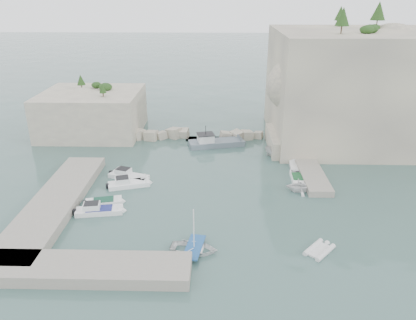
{
  "coord_description": "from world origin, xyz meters",
  "views": [
    {
      "loc": [
        1.18,
        -40.55,
        22.63
      ],
      "look_at": [
        0.0,
        6.0,
        3.0
      ],
      "focal_mm": 35.0,
      "sensor_mm": 36.0,
      "label": 1
    }
  ],
  "objects_px": {
    "motorboat_a": "(129,178)",
    "inflatable_dinghy": "(319,251)",
    "motorboat_b": "(129,186)",
    "motorboat_d": "(100,213)",
    "motorboat_c": "(104,204)",
    "tender_east_c": "(295,169)",
    "tender_east_a": "(299,191)",
    "tender_east_b": "(297,180)",
    "work_boat": "(216,146)",
    "tender_east_d": "(280,158)",
    "rowboat": "(194,251)"
  },
  "relations": [
    {
      "from": "motorboat_d",
      "to": "inflatable_dinghy",
      "type": "relative_size",
      "value": 1.65
    },
    {
      "from": "motorboat_b",
      "to": "motorboat_c",
      "type": "height_order",
      "value": "motorboat_b"
    },
    {
      "from": "motorboat_b",
      "to": "motorboat_d",
      "type": "height_order",
      "value": "same"
    },
    {
      "from": "motorboat_d",
      "to": "inflatable_dinghy",
      "type": "distance_m",
      "value": 23.41
    },
    {
      "from": "motorboat_d",
      "to": "motorboat_b",
      "type": "bearing_deg",
      "value": 65.4
    },
    {
      "from": "tender_east_b",
      "to": "tender_east_a",
      "type": "bearing_deg",
      "value": 175.94
    },
    {
      "from": "tender_east_b",
      "to": "tender_east_d",
      "type": "bearing_deg",
      "value": 11.05
    },
    {
      "from": "tender_east_d",
      "to": "work_boat",
      "type": "height_order",
      "value": "work_boat"
    },
    {
      "from": "motorboat_a",
      "to": "work_boat",
      "type": "relative_size",
      "value": 0.62
    },
    {
      "from": "motorboat_a",
      "to": "rowboat",
      "type": "relative_size",
      "value": 1.3
    },
    {
      "from": "motorboat_a",
      "to": "tender_east_a",
      "type": "bearing_deg",
      "value": 11.25
    },
    {
      "from": "motorboat_c",
      "to": "tender_east_a",
      "type": "bearing_deg",
      "value": -4.33
    },
    {
      "from": "motorboat_b",
      "to": "tender_east_c",
      "type": "bearing_deg",
      "value": -2.43
    },
    {
      "from": "work_boat",
      "to": "motorboat_b",
      "type": "bearing_deg",
      "value": -140.18
    },
    {
      "from": "motorboat_a",
      "to": "tender_east_c",
      "type": "bearing_deg",
      "value": 28.33
    },
    {
      "from": "motorboat_d",
      "to": "tender_east_c",
      "type": "height_order",
      "value": "motorboat_d"
    },
    {
      "from": "motorboat_a",
      "to": "inflatable_dinghy",
      "type": "relative_size",
      "value": 1.72
    },
    {
      "from": "motorboat_b",
      "to": "motorboat_a",
      "type": "relative_size",
      "value": 0.96
    },
    {
      "from": "inflatable_dinghy",
      "to": "motorboat_c",
      "type": "bearing_deg",
      "value": 110.82
    },
    {
      "from": "motorboat_a",
      "to": "motorboat_b",
      "type": "bearing_deg",
      "value": -58.73
    },
    {
      "from": "motorboat_d",
      "to": "work_boat",
      "type": "relative_size",
      "value": 0.59
    },
    {
      "from": "rowboat",
      "to": "motorboat_b",
      "type": "bearing_deg",
      "value": 42.9
    },
    {
      "from": "motorboat_d",
      "to": "tender_east_a",
      "type": "relative_size",
      "value": 1.65
    },
    {
      "from": "motorboat_a",
      "to": "tender_east_d",
      "type": "xyz_separation_m",
      "value": [
        20.58,
        7.6,
        0.0
      ]
    },
    {
      "from": "motorboat_d",
      "to": "tender_east_a",
      "type": "distance_m",
      "value": 23.56
    },
    {
      "from": "motorboat_a",
      "to": "rowboat",
      "type": "distance_m",
      "value": 18.26
    },
    {
      "from": "motorboat_d",
      "to": "tender_east_a",
      "type": "height_order",
      "value": "tender_east_a"
    },
    {
      "from": "motorboat_c",
      "to": "tender_east_d",
      "type": "xyz_separation_m",
      "value": [
        22.05,
        14.48,
        0.0
      ]
    },
    {
      "from": "motorboat_d",
      "to": "tender_east_c",
      "type": "distance_m",
      "value": 26.57
    },
    {
      "from": "motorboat_c",
      "to": "inflatable_dinghy",
      "type": "xyz_separation_m",
      "value": [
        22.54,
        -8.52,
        0.0
      ]
    },
    {
      "from": "motorboat_a",
      "to": "tender_east_d",
      "type": "distance_m",
      "value": 21.94
    },
    {
      "from": "inflatable_dinghy",
      "to": "tender_east_c",
      "type": "height_order",
      "value": "tender_east_c"
    },
    {
      "from": "inflatable_dinghy",
      "to": "work_boat",
      "type": "relative_size",
      "value": 0.36
    },
    {
      "from": "motorboat_c",
      "to": "tender_east_c",
      "type": "distance_m",
      "value": 25.74
    },
    {
      "from": "tender_east_a",
      "to": "tender_east_b",
      "type": "distance_m",
      "value": 3.09
    },
    {
      "from": "motorboat_b",
      "to": "motorboat_c",
      "type": "bearing_deg",
      "value": -129.45
    },
    {
      "from": "motorboat_d",
      "to": "rowboat",
      "type": "height_order",
      "value": "motorboat_d"
    },
    {
      "from": "motorboat_d",
      "to": "tender_east_b",
      "type": "distance_m",
      "value": 24.81
    },
    {
      "from": "motorboat_a",
      "to": "motorboat_d",
      "type": "bearing_deg",
      "value": -79.52
    },
    {
      "from": "tender_east_c",
      "to": "tender_east_d",
      "type": "bearing_deg",
      "value": 25.12
    },
    {
      "from": "tender_east_b",
      "to": "tender_east_d",
      "type": "height_order",
      "value": "tender_east_d"
    },
    {
      "from": "tender_east_b",
      "to": "work_boat",
      "type": "distance_m",
      "value": 16.17
    },
    {
      "from": "motorboat_d",
      "to": "inflatable_dinghy",
      "type": "height_order",
      "value": "motorboat_d"
    },
    {
      "from": "motorboat_a",
      "to": "motorboat_d",
      "type": "xyz_separation_m",
      "value": [
        -1.42,
        -8.9,
        0.0
      ]
    },
    {
      "from": "motorboat_a",
      "to": "tender_east_b",
      "type": "distance_m",
      "value": 21.76
    },
    {
      "from": "motorboat_d",
      "to": "rowboat",
      "type": "xyz_separation_m",
      "value": [
        10.78,
        -6.78,
        0.0
      ]
    },
    {
      "from": "motorboat_c",
      "to": "tender_east_c",
      "type": "bearing_deg",
      "value": 9.94
    },
    {
      "from": "tender_east_a",
      "to": "tender_east_b",
      "type": "relative_size",
      "value": 0.75
    },
    {
      "from": "motorboat_a",
      "to": "tender_east_d",
      "type": "relative_size",
      "value": 1.25
    },
    {
      "from": "tender_east_c",
      "to": "rowboat",
      "type": "bearing_deg",
      "value": 151.14
    }
  ]
}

